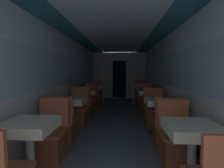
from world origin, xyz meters
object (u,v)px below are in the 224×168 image
Objects in this scene: chair_left_far_3 at (98,95)px; dining_table_right_0 at (192,134)px; dining_table_left_1 at (72,104)px; chair_right_near_2 at (151,110)px; dining_table_left_2 at (87,93)px; support_pole_right_3 at (134,77)px; chair_right_near_3 at (143,100)px; dining_table_right_1 at (160,105)px; chair_right_far_1 at (155,115)px; chair_right_far_0 at (176,145)px; support_pole_left_3 at (104,77)px; dining_table_left_0 at (30,131)px; chair_left_near_3 at (94,99)px; chair_right_near_1 at (166,131)px; chair_left_far_2 at (91,102)px; chair_right_far_3 at (140,95)px; chair_left_near_1 at (63,129)px; dining_table_left_3 at (96,88)px; chair_right_far_2 at (145,102)px; chair_left_far_1 at (78,114)px; chair_left_near_2 at (84,109)px; dining_table_right_3 at (142,88)px; dining_table_right_2 at (148,94)px; chair_left_far_0 at (50,142)px.

dining_table_right_0 is (1.85, -5.60, 0.36)m from chair_left_far_3.
chair_right_near_2 is at bearing 31.42° from dining_table_left_1.
support_pole_right_3 reaches higher than dining_table_left_2.
support_pole_right_3 reaches higher than chair_right_near_3.
dining_table_left_2 is 2.50m from dining_table_right_1.
chair_right_far_0 is at bearing 90.00° from chair_right_far_1.
chair_right_far_1 is at bearing -61.53° from support_pole_left_3.
dining_table_left_0 is at bearing 16.64° from chair_right_far_0.
dining_table_left_1 is at bearing 137.70° from dining_table_right_0.
chair_left_near_3 and chair_left_far_3 have the same top height.
dining_table_right_0 is 0.83× the size of chair_right_near_1.
chair_left_near_3 is 3.84m from chair_right_near_1.
chair_left_far_2 reaches higher than dining_table_right_1.
chair_right_near_2 is 1.00× the size of chair_right_far_3.
dining_table_left_3 is at bearing 90.00° from chair_left_near_1.
dining_table_right_1 is 0.66m from chair_right_far_1.
support_pole_right_3 is (-0.32, 0.55, 0.82)m from chair_right_near_3.
chair_right_far_2 is at bearing -17.32° from chair_left_near_3.
chair_right_far_0 is 1.00× the size of chair_right_far_3.
dining_table_left_3 is 4.87m from chair_right_far_0.
dining_table_left_2 is at bearing 137.70° from dining_table_right_1.
chair_left_far_2 and chair_right_far_2 have the same top height.
chair_left_far_1 and chair_right_near_3 have the same top height.
dining_table_right_3 is (1.85, 2.23, 0.36)m from chair_left_near_2.
chair_right_near_1 is (1.52, -3.92, -0.82)m from support_pole_left_3.
support_pole_left_3 reaches higher than chair_right_far_0.
chair_left_near_2 is at bearing -90.00° from dining_table_left_3.
chair_right_far_0 is (1.85, -3.36, 0.00)m from chair_left_far_2.
dining_table_right_0 is at bearing -90.00° from dining_table_right_2.
chair_left_near_1 is 1.00× the size of chair_right_near_3.
chair_right_near_2 reaches higher than dining_table_left_2.
chair_left_far_3 is at bearing 90.00° from dining_table_left_0.
dining_table_left_1 is at bearing -90.00° from chair_left_near_2.
dining_table_left_2 is 1.00× the size of dining_table_left_3.
chair_left_near_1 is 1.00× the size of chair_right_near_2.
support_pole_right_3 is (1.52, 0.55, 0.82)m from chair_left_near_3.
chair_right_near_3 is (0.00, 3.36, 0.00)m from chair_right_near_1.
dining_table_right_3 is at bearing 0.00° from support_pole_left_3.
chair_left_near_3 is (0.00, 3.36, 0.00)m from chair_left_near_1.
support_pole_right_3 reaches higher than chair_left_near_1.
chair_right_near_1 is 4.01m from support_pole_right_3.
chair_left_far_3 is 1.00× the size of chair_right_near_3.
chair_right_near_1 is 1.11m from chair_right_far_1.
chair_left_far_0 is 5.05m from chair_left_far_3.
dining_table_right_0 is at bearing -90.00° from chair_right_near_2.
chair_left_near_2 is at bearing -90.00° from chair_left_far_0.
dining_table_right_2 is (1.85, -1.13, 0.36)m from chair_left_near_3.
chair_left_far_0 is 4.87m from dining_table_right_3.
support_pole_left_3 is at bearing 79.09° from dining_table_left_2.
chair_right_far_1 is at bearing -90.00° from chair_right_near_3.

